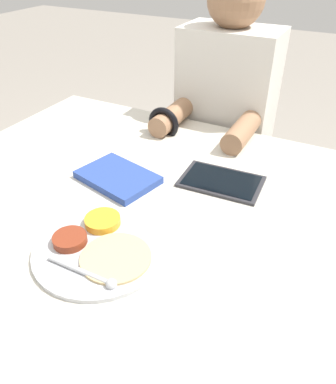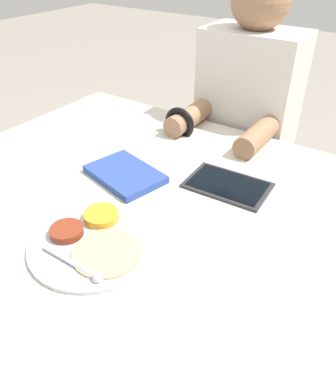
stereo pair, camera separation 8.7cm
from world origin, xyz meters
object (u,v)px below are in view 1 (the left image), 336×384
at_px(thali_tray, 100,246).
at_px(red_notebook, 118,178).
at_px(person_diner, 221,151).
at_px(tablet_device, 221,181).

xyz_separation_m(thali_tray, red_notebook, (-0.12, 0.24, -0.00)).
bearing_deg(person_diner, red_notebook, -99.81).
distance_m(red_notebook, person_diner, 0.60).
bearing_deg(tablet_device, thali_tray, -110.98).
bearing_deg(person_diner, tablet_device, -70.90).
bearing_deg(tablet_device, red_notebook, -155.04).
distance_m(thali_tray, red_notebook, 0.27).
bearing_deg(red_notebook, tablet_device, 24.96).
bearing_deg(thali_tray, person_diner, 91.23).
distance_m(tablet_device, person_diner, 0.50).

